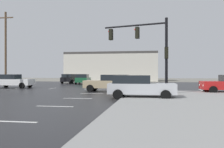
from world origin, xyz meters
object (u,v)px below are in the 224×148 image
object	(u,v)px
traffic_signal_mast	(148,44)
sedan_white	(12,81)
sedan_silver	(139,86)
sedan_tan	(110,83)
fire_hydrant	(162,89)
sedan_black	(71,78)
utility_pole_far	(6,47)
sedan_green	(83,79)

from	to	relation	value
traffic_signal_mast	sedan_white	xyz separation A→B (m)	(-15.86, 6.33, -3.29)
traffic_signal_mast	sedan_white	bearing A→B (deg)	-6.86
traffic_signal_mast	sedan_silver	distance (m)	4.74
traffic_signal_mast	sedan_tan	bearing A→B (deg)	-22.31
sedan_silver	fire_hydrant	bearing A→B (deg)	46.08
sedan_black	fire_hydrant	bearing A→B (deg)	-139.85
fire_hydrant	sedan_tan	world-z (taller)	sedan_tan
sedan_black	utility_pole_far	world-z (taller)	utility_pole_far
sedan_black	sedan_green	bearing A→B (deg)	-125.28
traffic_signal_mast	sedan_tan	size ratio (longest dim) A/B	1.31
sedan_black	sedan_green	world-z (taller)	same
sedan_silver	sedan_tan	bearing A→B (deg)	116.71
sedan_white	sedan_tan	xyz separation A→B (m)	(12.25, -3.59, 0.00)
utility_pole_far	fire_hydrant	bearing A→B (deg)	-31.52
traffic_signal_mast	utility_pole_far	world-z (taller)	utility_pole_far
utility_pole_far	sedan_green	bearing A→B (deg)	32.64
traffic_signal_mast	utility_pole_far	xyz separation A→B (m)	(-19.73, 11.05, 1.21)
fire_hydrant	sedan_white	distance (m)	18.73
sedan_white	sedan_black	bearing A→B (deg)	78.38
traffic_signal_mast	utility_pole_far	bearing A→B (deg)	-14.36
sedan_tan	utility_pole_far	xyz separation A→B (m)	(-16.13, 8.32, 4.50)
sedan_green	utility_pole_far	xyz separation A→B (m)	(-9.41, -6.03, 4.50)
sedan_silver	sedan_white	world-z (taller)	same
fire_hydrant	utility_pole_far	world-z (taller)	utility_pole_far
traffic_signal_mast	sedan_tan	xyz separation A→B (m)	(-3.60, 2.74, -3.29)
traffic_signal_mast	fire_hydrant	distance (m)	4.12
fire_hydrant	utility_pole_far	distance (m)	24.86
sedan_white	sedan_green	bearing A→B (deg)	62.10
traffic_signal_mast	utility_pole_far	size ratio (longest dim) A/B	0.58
sedan_black	sedan_tan	distance (m)	19.53
sedan_green	utility_pole_far	bearing A→B (deg)	116.41
sedan_black	sedan_tan	world-z (taller)	same
fire_hydrant	sedan_tan	bearing A→B (deg)	136.45
sedan_black	sedan_tan	bearing A→B (deg)	-143.99
fire_hydrant	traffic_signal_mast	bearing A→B (deg)	122.03
sedan_black	traffic_signal_mast	bearing A→B (deg)	-139.70
sedan_green	sedan_white	bearing A→B (deg)	146.52
sedan_silver	sedan_tan	size ratio (longest dim) A/B	1.00
sedan_black	utility_pole_far	distance (m)	11.70
sedan_silver	sedan_green	xyz separation A→B (m)	(-9.76, 20.45, 0.00)
fire_hydrant	sedan_silver	xyz separation A→B (m)	(-1.62, -1.67, 0.32)
sedan_tan	sedan_white	bearing A→B (deg)	-15.85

